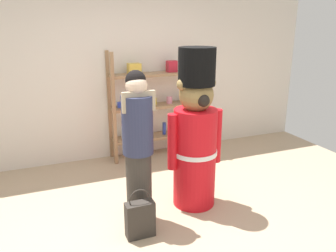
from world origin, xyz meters
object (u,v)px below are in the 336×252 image
at_px(person_shopper, 138,146).
at_px(shopping_bag, 140,219).
at_px(merchandise_shelf, 154,103).
at_px(teddy_bear_guard, 195,135).

relative_size(person_shopper, shopping_bag, 3.14).
xyz_separation_m(merchandise_shelf, person_shopper, (-0.79, -1.75, 0.01)).
bearing_deg(person_shopper, shopping_bag, -106.47).
distance_m(merchandise_shelf, shopping_bag, 2.30).
bearing_deg(merchandise_shelf, teddy_bear_guard, -93.22).
xyz_separation_m(person_shopper, shopping_bag, (-0.08, -0.28, -0.66)).
xyz_separation_m(merchandise_shelf, shopping_bag, (-0.87, -2.03, -0.65)).
relative_size(merchandise_shelf, person_shopper, 1.03).
height_order(merchandise_shelf, shopping_bag, merchandise_shelf).
bearing_deg(teddy_bear_guard, merchandise_shelf, 86.78).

